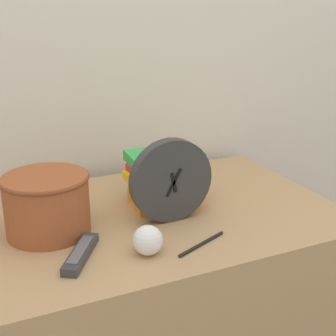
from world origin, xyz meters
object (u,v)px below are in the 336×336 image
desk_clock (171,181)px  basket (47,202)px  book_stack (165,178)px  tv_remote (81,253)px  pen (202,244)px  crumpled_paper_ball (148,240)px

desk_clock → basket: (-0.31, 0.06, -0.03)m
desk_clock → book_stack: desk_clock is taller
desk_clock → book_stack: 0.13m
tv_remote → pen: tv_remote is taller
book_stack → basket: 0.35m
basket → crumpled_paper_ball: basket is taller
desk_clock → tv_remote: (-0.27, -0.09, -0.10)m
desk_clock → pen: 0.19m
book_stack → crumpled_paper_ball: (-0.16, -0.26, -0.04)m
book_stack → pen: book_stack is taller
book_stack → crumpled_paper_ball: 0.30m
desk_clock → pen: bearing=-87.6°
basket → pen: basket is taller
book_stack → basket: bearing=-171.4°
book_stack → tv_remote: book_stack is taller
basket → pen: size_ratio=1.43×
basket → book_stack: bearing=8.6°
desk_clock → tv_remote: desk_clock is taller
tv_remote → crumpled_paper_ball: crumpled_paper_ball is taller
desk_clock → basket: 0.32m
basket → crumpled_paper_ball: bearing=-48.0°
crumpled_paper_ball → pen: 0.14m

